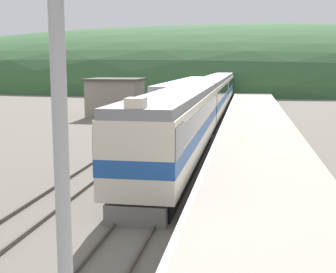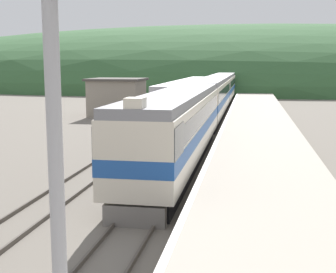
% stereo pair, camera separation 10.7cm
% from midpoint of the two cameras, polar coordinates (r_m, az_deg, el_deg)
% --- Properties ---
extents(track_main, '(1.52, 180.00, 0.16)m').
position_cam_midpoint_polar(track_main, '(70.89, 6.53, 4.32)').
color(track_main, '#4C443D').
rests_on(track_main, ground).
extents(track_siding, '(1.52, 180.00, 0.16)m').
position_cam_midpoint_polar(track_siding, '(71.23, 3.22, 4.38)').
color(track_siding, '#4C443D').
rests_on(track_siding, ground).
extents(platform, '(5.69, 140.00, 0.91)m').
position_cam_midpoint_polar(platform, '(50.84, 10.51, 2.85)').
color(platform, '#ADA393').
rests_on(platform, ground).
extents(distant_hills, '(233.87, 105.24, 31.15)m').
position_cam_midpoint_polar(distant_hills, '(129.25, 7.98, 6.30)').
color(distant_hills, '#335B33').
rests_on(distant_hills, ground).
extents(station_shed, '(5.90, 5.54, 4.08)m').
position_cam_midpoint_polar(station_shed, '(51.64, -6.46, 4.83)').
color(station_shed, gray).
rests_on(station_shed, ground).
extents(express_train_lead_car, '(2.90, 20.75, 4.52)m').
position_cam_midpoint_polar(express_train_lead_car, '(25.79, 1.02, 1.31)').
color(express_train_lead_car, black).
rests_on(express_train_lead_car, ground).
extents(carriage_second, '(2.89, 21.19, 4.16)m').
position_cam_midpoint_polar(carriage_second, '(47.64, 5.02, 4.76)').
color(carriage_second, black).
rests_on(carriage_second, ground).
extents(carriage_third, '(2.89, 21.19, 4.16)m').
position_cam_midpoint_polar(carriage_third, '(69.61, 6.51, 6.03)').
color(carriage_third, black).
rests_on(carriage_third, ground).
extents(carriage_fourth, '(2.89, 21.19, 4.16)m').
position_cam_midpoint_polar(carriage_fourth, '(91.64, 7.29, 6.70)').
color(carriage_fourth, black).
rests_on(carriage_fourth, ground).
extents(siding_train, '(2.90, 44.99, 3.52)m').
position_cam_midpoint_polar(siding_train, '(66.44, 2.77, 5.56)').
color(siding_train, black).
rests_on(siding_train, ground).
extents(signal_mast_main, '(2.20, 0.42, 8.63)m').
position_cam_midpoint_polar(signal_mast_main, '(6.03, -13.83, 8.56)').
color(signal_mast_main, '#9E9EA3').
rests_on(signal_mast_main, ground).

